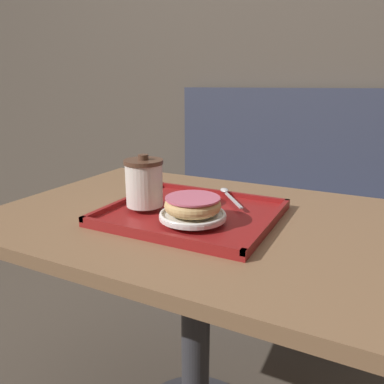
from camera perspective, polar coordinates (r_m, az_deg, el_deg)
wall_behind at (r=1.95m, az=16.14°, el=20.92°), size 8.00×0.05×2.40m
booth_bench at (r=1.84m, az=14.42°, el=-6.78°), size 1.22×0.44×1.00m
cafe_table at (r=1.01m, az=0.58°, el=-11.43°), size 1.01×0.72×0.70m
serving_tray at (r=0.93m, az=-0.00°, el=-3.37°), size 0.40×0.36×0.02m
coffee_cup_front at (r=0.93m, az=-7.31°, el=1.47°), size 0.10×0.10×0.13m
plate_with_chocolate_donut at (r=0.85m, az=0.11°, el=-3.55°), size 0.15×0.15×0.01m
donut_chocolate_glazed at (r=0.84m, az=0.11°, el=-1.94°), size 0.13×0.13×0.04m
spoon at (r=1.03m, az=5.39°, el=-0.20°), size 0.12×0.14×0.01m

